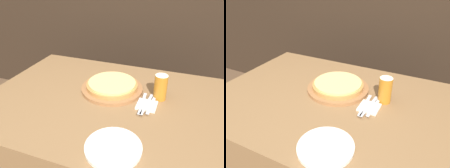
# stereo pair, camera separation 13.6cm
# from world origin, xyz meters

# --- Properties ---
(dining_table) EXTENTS (1.44, 1.02, 0.74)m
(dining_table) POSITION_xyz_m (0.00, 0.00, 0.37)
(dining_table) COLOR olive
(dining_table) RESTS_ON ground_plane
(pizza_on_board) EXTENTS (0.39, 0.39, 0.06)m
(pizza_on_board) POSITION_xyz_m (-0.01, 0.12, 0.76)
(pizza_on_board) COLOR #99663D
(pizza_on_board) RESTS_ON dining_table
(beer_glass) EXTENTS (0.08, 0.08, 0.15)m
(beer_glass) POSITION_xyz_m (0.29, 0.11, 0.82)
(beer_glass) COLOR #B7701E
(beer_glass) RESTS_ON dining_table
(dinner_plate) EXTENTS (0.25, 0.25, 0.02)m
(dinner_plate) POSITION_xyz_m (0.17, -0.36, 0.75)
(dinner_plate) COLOR white
(dinner_plate) RESTS_ON dining_table
(napkin_stack) EXTENTS (0.11, 0.11, 0.01)m
(napkin_stack) POSITION_xyz_m (0.24, 0.01, 0.74)
(napkin_stack) COLOR silver
(napkin_stack) RESTS_ON dining_table
(fork) EXTENTS (0.03, 0.22, 0.00)m
(fork) POSITION_xyz_m (0.21, 0.01, 0.75)
(fork) COLOR silver
(fork) RESTS_ON napkin_stack
(dinner_knife) EXTENTS (0.04, 0.22, 0.00)m
(dinner_knife) POSITION_xyz_m (0.24, 0.01, 0.75)
(dinner_knife) COLOR silver
(dinner_knife) RESTS_ON napkin_stack
(spoon) EXTENTS (0.03, 0.19, 0.00)m
(spoon) POSITION_xyz_m (0.26, 0.01, 0.75)
(spoon) COLOR silver
(spoon) RESTS_ON napkin_stack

